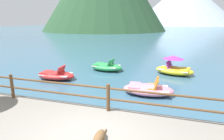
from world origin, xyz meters
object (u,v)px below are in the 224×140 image
(dog_resting, at_px, (98,139))
(pedal_boat_0, at_px, (148,89))
(pedal_boat_3, at_px, (174,68))
(pedal_boat_1, at_px, (106,67))
(pedal_boat_4, at_px, (56,75))

(dog_resting, bearing_deg, pedal_boat_0, 81.38)
(pedal_boat_3, bearing_deg, dog_resting, -102.63)
(pedal_boat_0, distance_m, pedal_boat_1, 4.90)
(dog_resting, xyz_separation_m, pedal_boat_4, (-4.78, 5.50, -0.28))
(dog_resting, xyz_separation_m, pedal_boat_0, (0.71, 4.67, -0.28))
(pedal_boat_1, bearing_deg, dog_resting, -72.84)
(pedal_boat_1, xyz_separation_m, pedal_boat_4, (-2.21, -2.82, -0.01))
(dog_resting, distance_m, pedal_boat_0, 4.73)
(dog_resting, distance_m, pedal_boat_3, 8.86)
(pedal_boat_3, relative_size, pedal_boat_4, 1.13)
(dog_resting, relative_size, pedal_boat_3, 0.41)
(pedal_boat_0, bearing_deg, pedal_boat_1, 131.91)
(pedal_boat_1, distance_m, pedal_boat_3, 4.52)
(dog_resting, height_order, pedal_boat_4, pedal_boat_4)
(pedal_boat_1, bearing_deg, pedal_boat_3, 4.22)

